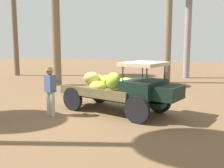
% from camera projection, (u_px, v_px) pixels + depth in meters
% --- Properties ---
extents(ground_plane, '(60.00, 60.00, 0.00)m').
position_uv_depth(ground_plane, '(112.00, 110.00, 9.97)').
color(ground_plane, brown).
extents(truck, '(4.65, 2.56, 1.88)m').
position_uv_depth(truck, '(124.00, 89.00, 9.35)').
color(truck, black).
rests_on(truck, ground).
extents(farmer, '(0.56, 0.52, 1.70)m').
position_uv_depth(farmer, '(50.00, 88.00, 9.04)').
color(farmer, '#B6B29C').
rests_on(farmer, ground).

